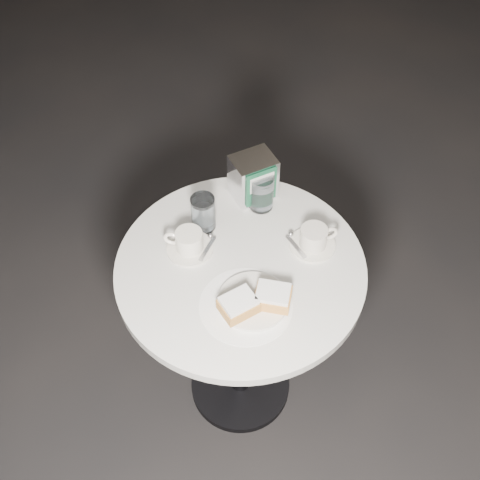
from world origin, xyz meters
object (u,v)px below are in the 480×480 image
Objects in this scene: beignet_plate at (255,301)px; cafe_table at (240,305)px; water_glass_right at (261,192)px; napkin_dispenser at (253,178)px; water_glass_left at (203,213)px; coffee_cup_right at (314,239)px; coffee_cup_left at (189,243)px.

cafe_table is at bearing 101.77° from beignet_plate.
napkin_dispenser is (-0.02, 0.05, 0.02)m from water_glass_right.
beignet_plate is at bearing -78.23° from cafe_table.
cafe_table is 0.35m from water_glass_right.
water_glass_left is (-0.10, 0.15, 0.25)m from cafe_table.
napkin_dispenser reaches higher than coffee_cup_right.
napkin_dispenser is at bearing 113.87° from water_glass_right.
coffee_cup_left is 0.29m from napkin_dispenser.
cafe_table is at bearing -124.88° from napkin_dispenser.
coffee_cup_left and coffee_cup_right have the same top height.
napkin_dispenser is (0.03, 0.41, 0.05)m from beignet_plate.
water_glass_right reaches higher than coffee_cup_left.
coffee_cup_right is 1.39× the size of water_glass_left.
water_glass_right is (0.22, 0.16, 0.03)m from coffee_cup_left.
water_glass_left is at bearing -157.84° from water_glass_right.
water_glass_left is (-0.13, 0.29, 0.03)m from beignet_plate.
cafe_table is 3.46× the size of beignet_plate.
coffee_cup_right reaches higher than beignet_plate.
beignet_plate is at bearing -66.40° from water_glass_left.
napkin_dispenser is at bearing 86.38° from beignet_plate.
coffee_cup_right is (0.21, 0.06, 0.23)m from cafe_table.
coffee_cup_right is at bearing 47.01° from beignet_plate.
beignet_plate is (0.03, -0.14, 0.22)m from cafe_table.
water_glass_right is at bearing 71.25° from cafe_table.
coffee_cup_left is 1.01× the size of coffee_cup_right.
beignet_plate is at bearing -145.20° from coffee_cup_right.
coffee_cup_left is (-0.17, 0.20, 0.01)m from beignet_plate.
cafe_table is 6.36× the size of water_glass_right.
beignet_plate is 1.41× the size of napkin_dispenser.
cafe_table is 4.73× the size of coffee_cup_left.
beignet_plate is 0.36m from water_glass_right.
cafe_table is 4.89× the size of napkin_dispenser.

